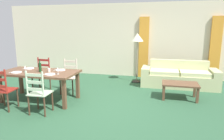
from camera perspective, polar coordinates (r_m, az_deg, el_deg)
The scene contains 24 objects.
ground_plane at distance 4.84m, azimuth -3.24°, elevation -10.27°, with size 9.60×9.60×0.02m, color #2A5337.
wall_far at distance 7.72m, azimuth 3.81°, elevation 8.36°, with size 9.60×0.16×2.70m, color beige.
curtain_panel_left at distance 7.51m, azimuth 8.92°, elevation 6.24°, with size 0.35×0.08×2.20m, color orange.
curtain_panel_right at distance 7.70m, azimuth 27.09°, elevation 5.23°, with size 0.35×0.08×2.20m, color orange.
dining_table at distance 5.34m, azimuth -19.83°, elevation -1.30°, with size 1.90×0.96×0.75m.
dining_chair_near_left at distance 5.08m, azimuth -28.42°, elevation -4.84°, with size 0.45×0.43×0.96m.
dining_chair_near_right at distance 4.54m, azimuth -19.99°, elevation -5.98°, with size 0.44×0.42×0.96m.
dining_chair_far_left at distance 6.26m, azimuth -19.17°, elevation -1.14°, with size 0.43×0.41×0.96m.
dining_chair_far_right at distance 5.79m, azimuth -11.95°, elevation -1.74°, with size 0.43×0.42×0.96m.
dinner_plate_near_left at distance 5.39m, azimuth -25.36°, elevation -0.59°, with size 0.24×0.24×0.02m, color white.
fork_near_left at distance 5.48m, azimuth -26.58°, elevation -0.57°, with size 0.02×0.17×0.01m, color silver.
dinner_plate_near_right at distance 4.88m, azimuth -17.08°, elevation -1.16°, with size 0.24×0.24×0.02m, color white.
fork_near_right at distance 4.95m, azimuth -18.57°, elevation -1.13°, with size 0.02×0.17×0.01m, color silver.
dinner_plate_far_left at distance 5.77m, azimuth -22.28°, elevation 0.43°, with size 0.24×0.24×0.02m, color white.
fork_far_left at distance 5.86m, azimuth -23.47°, elevation 0.44°, with size 0.02×0.17×0.01m, color silver.
dinner_plate_far_right at distance 5.30m, azimuth -14.36°, elevation 0.00°, with size 0.24×0.24×0.02m, color white.
fork_far_right at distance 5.37m, azimuth -15.77°, elevation 0.02°, with size 0.02×0.17×0.01m, color silver.
wine_bottle at distance 5.25m, azimuth -19.66°, elevation 0.79°, with size 0.07×0.07×0.32m.
wine_glass_near_left at distance 5.37m, azimuth -23.33°, elevation 0.67°, with size 0.06×0.06×0.16m.
wine_glass_near_right at distance 4.87m, azimuth -15.09°, elevation 0.16°, with size 0.06×0.06×0.16m.
coffee_cup_primary at distance 5.19m, azimuth -17.37°, elevation -0.02°, with size 0.07×0.07×0.09m, color beige.
couch at distance 6.69m, azimuth 18.28°, elevation -1.91°, with size 2.28×0.81×0.80m.
coffee_table at distance 5.50m, azimuth 18.65°, elevation -4.16°, with size 0.90×0.56×0.42m.
standing_lamp at distance 6.73m, azimuth 7.15°, elevation 8.32°, with size 0.40×0.40×1.64m.
Camera 1 is at (1.32, -4.29, 1.81)m, focal length 32.38 mm.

